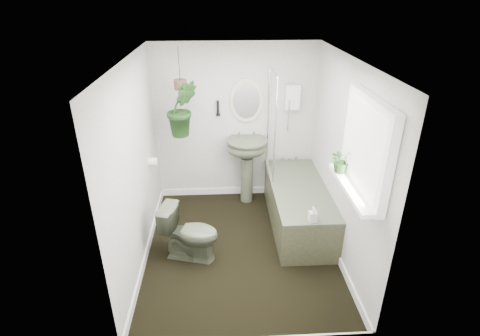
{
  "coord_description": "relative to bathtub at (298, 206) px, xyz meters",
  "views": [
    {
      "loc": [
        -0.22,
        -3.73,
        2.95
      ],
      "look_at": [
        0.0,
        0.15,
        1.05
      ],
      "focal_mm": 28.0,
      "sensor_mm": 36.0,
      "label": 1
    }
  ],
  "objects": [
    {
      "name": "hanging_plant",
      "position": [
        -1.5,
        0.45,
        1.24
      ],
      "size": [
        0.47,
        0.41,
        0.74
      ],
      "primitive_type": "imported",
      "rotation": [
        0.0,
        0.0,
        0.23
      ],
      "color": "black",
      "rests_on": "ceiling"
    },
    {
      "name": "floor",
      "position": [
        -0.8,
        -0.5,
        -0.3
      ],
      "size": [
        2.3,
        2.8,
        0.02
      ],
      "primitive_type": "cube",
      "color": "black",
      "rests_on": "ground"
    },
    {
      "name": "wall_front",
      "position": [
        -0.8,
        -1.91,
        0.86
      ],
      "size": [
        2.3,
        0.02,
        2.3
      ],
      "primitive_type": "cube",
      "color": "silver",
      "rests_on": "ground"
    },
    {
      "name": "wall_left",
      "position": [
        -1.96,
        -0.5,
        0.86
      ],
      "size": [
        0.02,
        2.8,
        2.3
      ],
      "primitive_type": "cube",
      "color": "silver",
      "rests_on": "ground"
    },
    {
      "name": "sill_plant",
      "position": [
        0.19,
        -0.9,
        1.09
      ],
      "size": [
        0.28,
        0.25,
        0.26
      ],
      "primitive_type": "imported",
      "rotation": [
        0.0,
        0.0,
        0.26
      ],
      "color": "black",
      "rests_on": "window_sill"
    },
    {
      "name": "soap_bottle",
      "position": [
        -0.02,
        -0.79,
        0.38
      ],
      "size": [
        0.09,
        0.1,
        0.18
      ],
      "primitive_type": "imported",
      "rotation": [
        0.0,
        0.0,
        0.15
      ],
      "color": "black",
      "rests_on": "bathtub"
    },
    {
      "name": "wall_right",
      "position": [
        0.36,
        -0.5,
        0.86
      ],
      "size": [
        0.02,
        2.8,
        2.3
      ],
      "primitive_type": "cube",
      "color": "silver",
      "rests_on": "ground"
    },
    {
      "name": "pedestal_sink",
      "position": [
        -0.64,
        0.68,
        0.21
      ],
      "size": [
        0.66,
        0.59,
        1.0
      ],
      "primitive_type": null,
      "rotation": [
        0.0,
        0.0,
        0.16
      ],
      "color": "#49503C",
      "rests_on": "floor"
    },
    {
      "name": "bath_screen",
      "position": [
        -0.33,
        0.49,
        0.99
      ],
      "size": [
        0.04,
        0.72,
        1.4
      ],
      "primitive_type": null,
      "color": "silver",
      "rests_on": "bathtub"
    },
    {
      "name": "oval_mirror",
      "position": [
        -0.64,
        0.87,
        1.21
      ],
      "size": [
        0.46,
        0.03,
        0.62
      ],
      "primitive_type": "ellipsoid",
      "color": "beige",
      "rests_on": "wall_back"
    },
    {
      "name": "window_blinds",
      "position": [
        0.24,
        -1.2,
        1.36
      ],
      "size": [
        0.01,
        0.86,
        0.76
      ],
      "primitive_type": "cube",
      "color": "white",
      "rests_on": "wall_right"
    },
    {
      "name": "ceiling",
      "position": [
        -0.8,
        -0.5,
        2.02
      ],
      "size": [
        2.3,
        2.8,
        0.02
      ],
      "primitive_type": "cube",
      "color": "white",
      "rests_on": "ground"
    },
    {
      "name": "hanging_pot",
      "position": [
        -1.5,
        0.45,
        1.55
      ],
      "size": [
        0.16,
        0.16,
        0.12
      ],
      "primitive_type": "cylinder",
      "color": "#503528",
      "rests_on": "ceiling"
    },
    {
      "name": "wall_sconce",
      "position": [
        -1.04,
        0.86,
        1.11
      ],
      "size": [
        0.04,
        0.04,
        0.22
      ],
      "primitive_type": "cylinder",
      "color": "black",
      "rests_on": "wall_back"
    },
    {
      "name": "wall_back",
      "position": [
        -0.8,
        0.91,
        0.86
      ],
      "size": [
        2.3,
        0.02,
        2.3
      ],
      "primitive_type": "cube",
      "color": "silver",
      "rests_on": "ground"
    },
    {
      "name": "window_recess",
      "position": [
        0.29,
        -1.2,
        1.36
      ],
      "size": [
        0.08,
        1.0,
        0.9
      ],
      "primitive_type": "cube",
      "color": "white",
      "rests_on": "wall_right"
    },
    {
      "name": "toilet_roll_holder",
      "position": [
        -1.9,
        0.2,
        0.61
      ],
      "size": [
        0.11,
        0.11,
        0.11
      ],
      "primitive_type": "cylinder",
      "rotation": [
        0.0,
        1.57,
        0.0
      ],
      "color": "white",
      "rests_on": "wall_left"
    },
    {
      "name": "window_sill",
      "position": [
        0.22,
        -1.2,
        0.94
      ],
      "size": [
        0.18,
        1.0,
        0.04
      ],
      "primitive_type": "cube",
      "color": "white",
      "rests_on": "wall_right"
    },
    {
      "name": "toilet",
      "position": [
        -1.4,
        -0.6,
        0.05
      ],
      "size": [
        0.74,
        0.54,
        0.68
      ],
      "primitive_type": "imported",
      "rotation": [
        0.0,
        0.0,
        1.31
      ],
      "color": "#49503C",
      "rests_on": "floor"
    },
    {
      "name": "skirting",
      "position": [
        -0.8,
        -0.5,
        -0.24
      ],
      "size": [
        2.3,
        2.8,
        0.1
      ],
      "primitive_type": "cube",
      "color": "white",
      "rests_on": "floor"
    },
    {
      "name": "shower_box",
      "position": [
        0.0,
        0.84,
        1.26
      ],
      "size": [
        0.2,
        0.1,
        0.35
      ],
      "primitive_type": "cube",
      "color": "white",
      "rests_on": "wall_back"
    },
    {
      "name": "bathtub",
      "position": [
        0.0,
        0.0,
        0.0
      ],
      "size": [
        0.72,
        1.72,
        0.58
      ],
      "primitive_type": null,
      "color": "#49503C",
      "rests_on": "floor"
    }
  ]
}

